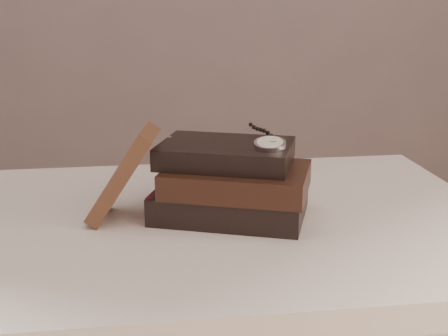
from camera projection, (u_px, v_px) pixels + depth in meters
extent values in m
cube|color=white|center=(168.00, 231.00, 0.93)|extent=(1.00, 0.60, 0.04)
cube|color=white|center=(169.00, 267.00, 0.94)|extent=(0.88, 0.49, 0.08)
cube|color=black|center=(231.00, 202.00, 0.93)|extent=(0.26, 0.22, 0.04)
cube|color=beige|center=(232.00, 202.00, 0.93)|extent=(0.25, 0.21, 0.03)
cube|color=gold|center=(167.00, 193.00, 0.97)|extent=(0.01, 0.01, 0.04)
cube|color=maroon|center=(163.00, 197.00, 0.95)|extent=(0.06, 0.13, 0.04)
cube|color=black|center=(237.00, 180.00, 0.91)|extent=(0.24, 0.21, 0.04)
cube|color=beige|center=(239.00, 180.00, 0.91)|extent=(0.23, 0.19, 0.03)
cube|color=gold|center=(176.00, 171.00, 0.95)|extent=(0.01, 0.01, 0.04)
cube|color=black|center=(226.00, 153.00, 0.92)|extent=(0.23, 0.19, 0.03)
cube|color=beige|center=(228.00, 154.00, 0.92)|extent=(0.22, 0.18, 0.03)
cube|color=gold|center=(170.00, 147.00, 0.95)|extent=(0.01, 0.01, 0.03)
cube|color=#3C2217|center=(123.00, 174.00, 0.90)|extent=(0.12, 0.11, 0.14)
cylinder|color=silver|center=(270.00, 145.00, 0.87)|extent=(0.06, 0.06, 0.02)
cylinder|color=white|center=(270.00, 142.00, 0.87)|extent=(0.05, 0.05, 0.01)
torus|color=silver|center=(270.00, 142.00, 0.87)|extent=(0.06, 0.06, 0.01)
cylinder|color=silver|center=(272.00, 141.00, 0.90)|extent=(0.01, 0.01, 0.01)
cube|color=black|center=(270.00, 141.00, 0.88)|extent=(0.01, 0.01, 0.00)
cube|color=black|center=(273.00, 142.00, 0.87)|extent=(0.01, 0.00, 0.00)
sphere|color=black|center=(271.00, 136.00, 0.91)|extent=(0.01, 0.01, 0.01)
sphere|color=black|center=(268.00, 133.00, 0.92)|extent=(0.01, 0.01, 0.01)
sphere|color=black|center=(264.00, 131.00, 0.93)|extent=(0.01, 0.01, 0.01)
sphere|color=black|center=(261.00, 130.00, 0.94)|extent=(0.01, 0.01, 0.01)
sphere|color=black|center=(257.00, 129.00, 0.96)|extent=(0.01, 0.01, 0.01)
sphere|color=black|center=(254.00, 127.00, 0.97)|extent=(0.01, 0.01, 0.01)
sphere|color=black|center=(251.00, 125.00, 0.98)|extent=(0.01, 0.01, 0.01)
torus|color=silver|center=(178.00, 159.00, 1.00)|extent=(0.05, 0.03, 0.04)
torus|color=silver|center=(206.00, 161.00, 0.99)|extent=(0.05, 0.03, 0.04)
cylinder|color=silver|center=(192.00, 158.00, 0.99)|extent=(0.01, 0.01, 0.00)
cylinder|color=silver|center=(175.00, 154.00, 1.05)|extent=(0.04, 0.09, 0.02)
cylinder|color=silver|center=(225.00, 157.00, 1.03)|extent=(0.04, 0.09, 0.02)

